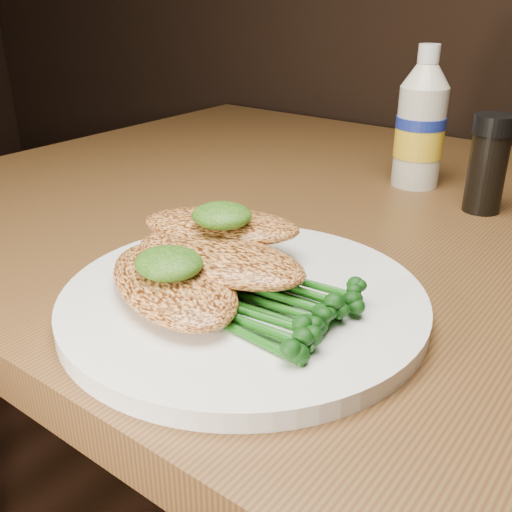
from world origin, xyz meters
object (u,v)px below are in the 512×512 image
Objects in this scene: dining_table at (388,490)px; mayo_bottle at (422,118)px; pepper_grinder at (488,164)px; plate at (243,301)px.

dining_table is 0.48m from mayo_bottle.
pepper_grinder is at bearing 67.02° from dining_table.
dining_table is 0.46m from plate.
pepper_grinder is at bearing 77.28° from plate.
plate is at bearing -86.50° from mayo_bottle.
dining_table is at bearing 80.75° from plate.
dining_table is 4.29× the size of plate.
plate is 0.34m from pepper_grinder.
mayo_bottle reaches higher than plate.
plate is (-0.04, -0.25, 0.38)m from dining_table.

